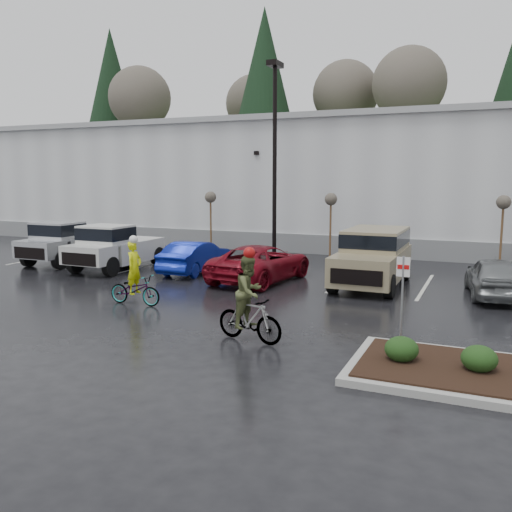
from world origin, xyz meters
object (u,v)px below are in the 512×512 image
at_px(cyclist_hivis, 135,283).
at_px(suv_tan, 372,258).
at_px(pickup_silver, 72,241).
at_px(sapling_west, 211,200).
at_px(pickup_white, 120,246).
at_px(car_red, 261,263).
at_px(car_grey, 495,277).
at_px(fire_lane_sign, 402,291).
at_px(cyclist_olive, 249,307).
at_px(sapling_mid, 331,203).
at_px(lamppost, 275,140).
at_px(sapling_east, 503,206).
at_px(car_blue, 196,257).

bearing_deg(cyclist_hivis, suv_tan, -46.54).
bearing_deg(pickup_silver, sapling_west, 52.50).
relative_size(pickup_white, car_red, 1.04).
bearing_deg(car_grey, sapling_west, -30.55).
distance_m(fire_lane_sign, car_red, 8.99).
height_order(fire_lane_sign, suv_tan, fire_lane_sign).
bearing_deg(cyclist_olive, sapling_mid, 19.22).
height_order(fire_lane_sign, cyclist_olive, cyclist_olive).
bearing_deg(lamppost, sapling_west, 165.96).
xyz_separation_m(car_grey, cyclist_olive, (-5.46, -7.70, 0.16)).
bearing_deg(car_red, pickup_silver, 2.58).
height_order(lamppost, pickup_white, lamppost).
bearing_deg(fire_lane_sign, sapling_mid, 112.49).
bearing_deg(cyclist_olive, lamppost, 30.56).
xyz_separation_m(sapling_west, suv_tan, (9.66, -5.61, -1.70)).
relative_size(pickup_silver, suv_tan, 1.02).
height_order(sapling_mid, pickup_silver, sapling_mid).
distance_m(lamppost, cyclist_olive, 14.13).
distance_m(pickup_silver, cyclist_hivis, 9.77).
bearing_deg(sapling_mid, lamppost, -158.20).
distance_m(sapling_east, fire_lane_sign, 13.06).
height_order(sapling_west, cyclist_hivis, sapling_west).
xyz_separation_m(fire_lane_sign, car_red, (-6.22, 6.45, -0.71)).
relative_size(lamppost, cyclist_hivis, 4.24).
bearing_deg(sapling_west, sapling_east, 0.00).
bearing_deg(cyclist_olive, car_red, 32.44).
distance_m(sapling_west, pickup_silver, 7.28).
distance_m(sapling_west, cyclist_olive, 16.02).
distance_m(lamppost, fire_lane_sign, 14.78).
bearing_deg(sapling_east, cyclist_hivis, -132.43).
height_order(sapling_west, car_red, sapling_west).
relative_size(car_blue, car_grey, 1.01).
relative_size(fire_lane_sign, car_blue, 0.55).
height_order(lamppost, fire_lane_sign, lamppost).
bearing_deg(car_blue, cyclist_hivis, 100.76).
bearing_deg(sapling_west, car_grey, -23.02).
relative_size(pickup_silver, car_blue, 1.29).
height_order(sapling_east, cyclist_hivis, sapling_east).
xyz_separation_m(cyclist_hivis, cyclist_olive, (4.84, -2.05, 0.16)).
bearing_deg(fire_lane_sign, sapling_west, 132.67).
xyz_separation_m(sapling_mid, cyclist_hivis, (-3.01, -11.50, -2.05)).
bearing_deg(fire_lane_sign, car_red, 133.99).
relative_size(car_grey, cyclist_hivis, 1.84).
xyz_separation_m(lamppost, pickup_white, (-5.20, -5.12, -4.71)).
relative_size(sapling_mid, pickup_white, 0.62).
xyz_separation_m(suv_tan, cyclist_olive, (-1.34, -7.95, -0.19)).
distance_m(sapling_west, suv_tan, 11.30).
bearing_deg(car_blue, car_grey, 179.12).
xyz_separation_m(lamppost, cyclist_olive, (4.33, -12.55, -4.84)).
relative_size(lamppost, car_blue, 2.29).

